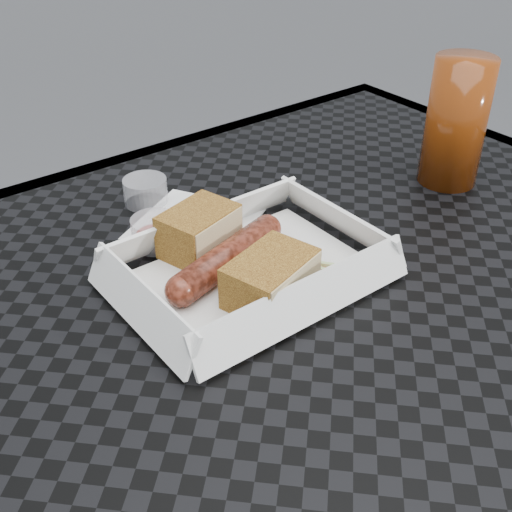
{
  "coord_description": "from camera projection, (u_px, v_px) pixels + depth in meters",
  "views": [
    {
      "loc": [
        -0.39,
        -0.33,
        1.11
      ],
      "look_at": [
        -0.09,
        0.06,
        0.78
      ],
      "focal_mm": 45.0,
      "sensor_mm": 36.0,
      "label": 1
    }
  ],
  "objects": [
    {
      "name": "bread_near",
      "position": [
        199.0,
        231.0,
        0.64
      ],
      "size": [
        0.09,
        0.07,
        0.05
      ],
      "primitive_type": "cube",
      "rotation": [
        0.0,
        0.0,
        0.28
      ],
      "color": "olive",
      "rests_on": "food_tray"
    },
    {
      "name": "condiment_cup_sauce",
      "position": [
        156.0,
        232.0,
        0.66
      ],
      "size": [
        0.05,
        0.05,
        0.03
      ],
      "primitive_type": "cylinder",
      "color": "maroon",
      "rests_on": "patio_table"
    },
    {
      "name": "bread_far",
      "position": [
        270.0,
        278.0,
        0.58
      ],
      "size": [
        0.09,
        0.08,
        0.04
      ],
      "primitive_type": "cube",
      "rotation": [
        0.0,
        0.0,
        0.28
      ],
      "color": "olive",
      "rests_on": "food_tray"
    },
    {
      "name": "napkin",
      "position": [
        195.0,
        224.0,
        0.7
      ],
      "size": [
        0.16,
        0.16,
        0.0
      ],
      "primitive_type": "cube",
      "rotation": [
        0.0,
        0.0,
        0.52
      ],
      "color": "white",
      "rests_on": "patio_table"
    },
    {
      "name": "drink_glass",
      "position": [
        456.0,
        122.0,
        0.75
      ],
      "size": [
        0.07,
        0.07,
        0.15
      ],
      "primitive_type": "cylinder",
      "color": "#612508",
      "rests_on": "patio_table"
    },
    {
      "name": "patio_table",
      "position": [
        364.0,
        337.0,
        0.66
      ],
      "size": [
        0.8,
        0.8,
        0.74
      ],
      "color": "black",
      "rests_on": "ground"
    },
    {
      "name": "veg_garnish",
      "position": [
        326.0,
        273.0,
        0.62
      ],
      "size": [
        0.03,
        0.03,
        0.0
      ],
      "color": "#EF3E0A",
      "rests_on": "food_tray"
    },
    {
      "name": "condiment_cup_empty",
      "position": [
        146.0,
        191.0,
        0.73
      ],
      "size": [
        0.05,
        0.05,
        0.03
      ],
      "primitive_type": "cylinder",
      "color": "silver",
      "rests_on": "patio_table"
    },
    {
      "name": "food_tray",
      "position": [
        250.0,
        275.0,
        0.62
      ],
      "size": [
        0.22,
        0.15,
        0.0
      ],
      "primitive_type": "cube",
      "color": "white",
      "rests_on": "patio_table"
    },
    {
      "name": "bratwurst",
      "position": [
        227.0,
        258.0,
        0.61
      ],
      "size": [
        0.16,
        0.07,
        0.03
      ],
      "rotation": [
        0.0,
        0.0,
        0.28
      ],
      "color": "maroon",
      "rests_on": "food_tray"
    }
  ]
}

